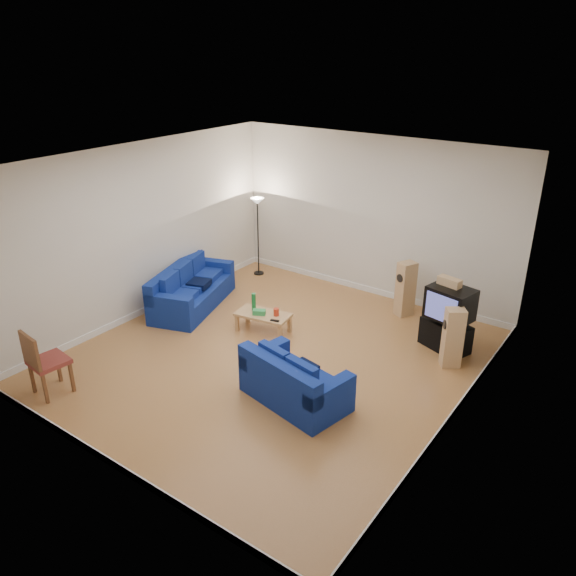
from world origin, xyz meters
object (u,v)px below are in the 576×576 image
Objects in this scene: coffee_table at (263,316)px; television at (450,304)px; tv_stand at (445,335)px; sofa_loveseat at (293,384)px; sofa_three_seat at (190,292)px.

television reaches higher than coffee_table.
television reaches higher than tv_stand.
sofa_loveseat reaches higher than coffee_table.
television is at bearing -38.96° from tv_stand.
coffee_table is at bearing 150.32° from sofa_loveseat.
coffee_table is 1.28× the size of tv_stand.
sofa_three_seat reaches higher than coffee_table.
sofa_loveseat is (3.48, -1.46, -0.01)m from sofa_three_seat.
sofa_loveseat is 1.63× the size of coffee_table.
coffee_table is (-1.67, 1.45, 0.01)m from sofa_loveseat.
sofa_loveseat is at bearing -92.29° from tv_stand.
coffee_table is (1.81, -0.01, -0.00)m from sofa_three_seat.
tv_stand is (2.87, 1.30, -0.05)m from coffee_table.
sofa_three_seat is at bearing 168.59° from sofa_loveseat.
sofa_three_seat is 2.20× the size of coffee_table.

